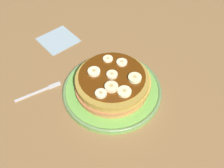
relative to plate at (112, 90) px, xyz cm
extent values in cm
cube|color=olive|center=(0.00, 0.00, -2.39)|extent=(140.00, 140.00, 3.00)
cylinder|color=#72B74C|center=(0.00, 0.00, -0.20)|extent=(26.76, 26.76, 1.38)
torus|color=#658B50|center=(0.00, 0.00, 0.28)|extent=(26.92, 26.92, 0.97)
cylinder|color=tan|center=(-0.02, 0.00, 1.00)|extent=(19.47, 19.47, 1.03)
cylinder|color=#BD7646|center=(-0.58, 0.50, 2.03)|extent=(18.77, 18.77, 1.03)
cylinder|color=tan|center=(0.04, -0.11, 3.06)|extent=(19.10, 19.10, 1.03)
cylinder|color=gold|center=(0.01, -0.58, 4.09)|extent=(19.45, 19.45, 1.03)
cylinder|color=#AD8A36|center=(-0.51, -0.60, 5.12)|extent=(18.97, 18.97, 1.03)
cylinder|color=#592B0A|center=(0.00, 0.00, 5.71)|extent=(17.27, 17.27, 0.16)
cylinder|color=beige|center=(-0.41, -0.11, 6.01)|extent=(2.91, 2.91, 0.77)
cylinder|color=tan|center=(-0.41, -0.11, 6.44)|extent=(0.81, 0.81, 0.08)
cylinder|color=#F8ECC0|center=(-2.72, 3.87, 6.09)|extent=(3.27, 3.27, 0.91)
cylinder|color=tan|center=(-2.72, 3.87, 6.58)|extent=(0.91, 0.91, 0.08)
cylinder|color=#FBEDBD|center=(4.98, 1.49, 5.95)|extent=(2.91, 2.91, 0.64)
cylinder|color=tan|center=(4.98, 1.49, 6.31)|extent=(0.81, 0.81, 0.08)
cylinder|color=#EDF3B4|center=(3.33, -4.81, 6.12)|extent=(3.39, 3.39, 0.98)
cylinder|color=tan|center=(3.33, -4.81, 6.65)|extent=(0.95, 0.95, 0.08)
cylinder|color=#F3F3B8|center=(-1.63, -6.10, 6.04)|extent=(3.44, 3.44, 0.81)
cylinder|color=tan|center=(-1.63, -6.10, 6.49)|extent=(0.96, 0.96, 0.08)
cylinder|color=#EBEABE|center=(-6.11, -2.67, 6.01)|extent=(2.84, 2.84, 0.76)
cylinder|color=tan|center=(-6.11, -2.67, 6.43)|extent=(0.80, 0.80, 0.08)
cylinder|color=#FBE2B3|center=(-2.95, -2.94, 6.13)|extent=(3.37, 3.37, 0.99)
cylinder|color=tan|center=(-2.95, -2.94, 6.66)|extent=(0.94, 0.94, 0.08)
cylinder|color=#FAEFBC|center=(3.15, 5.01, 5.94)|extent=(2.70, 2.70, 0.63)
cylinder|color=tan|center=(3.15, 5.01, 6.30)|extent=(0.75, 0.75, 0.08)
cube|color=#99B2BF|center=(1.91, 28.24, -0.74)|extent=(11.40, 11.40, 0.30)
cube|color=silver|center=(-16.67, 14.14, -0.64)|extent=(9.41, 2.87, 0.50)
cube|color=silver|center=(-10.35, 12.64, -0.64)|extent=(3.70, 2.03, 0.50)
camera|label=1|loc=(-29.37, -31.46, 53.09)|focal=40.20mm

